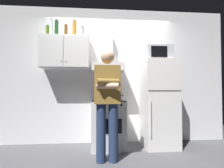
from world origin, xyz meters
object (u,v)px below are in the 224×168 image
object	(u,v)px
bottle_canister_steel	(82,32)
upper_cabinet	(66,53)
person_standing	(107,100)
bottle_wine_green	(57,29)
cooking_pot	(116,97)
bottle_vodka_clear	(51,28)
range_hood	(108,61)
microwave	(158,54)
bottle_beer_brown	(66,31)
refrigerator	(159,103)
bottle_liquor_amber	(74,29)
stove_oven	(108,124)
bottle_olive_oil	(48,31)

from	to	relation	value
bottle_canister_steel	upper_cabinet	bearing A→B (deg)	179.79
person_standing	bottle_wine_green	bearing A→B (deg)	140.90
cooking_pot	bottle_vodka_clear	world-z (taller)	bottle_vodka_clear
upper_cabinet	range_hood	bearing A→B (deg)	0.09
microwave	bottle_wine_green	distance (m)	1.99
person_standing	bottle_beer_brown	xyz separation A→B (m)	(-0.74, 0.71, 1.26)
upper_cabinet	bottle_wine_green	distance (m)	0.50
range_hood	cooking_pot	world-z (taller)	range_hood
bottle_vodka_clear	cooking_pot	bearing A→B (deg)	-10.33
upper_cabinet	refrigerator	world-z (taller)	upper_cabinet
range_hood	microwave	world-z (taller)	range_hood
refrigerator	range_hood	bearing A→B (deg)	172.45
range_hood	bottle_wine_green	distance (m)	1.15
person_standing	bottle_liquor_amber	xyz separation A→B (m)	(-0.59, 0.75, 1.31)
bottle_wine_green	bottle_beer_brown	xyz separation A→B (m)	(0.18, -0.04, -0.05)
refrigerator	stove_oven	bearing A→B (deg)	-179.96
bottle_wine_green	bottle_liquor_amber	bearing A→B (deg)	-0.76
stove_oven	person_standing	distance (m)	0.77
bottle_vodka_clear	stove_oven	bearing A→B (deg)	-5.28
person_standing	bottle_vodka_clear	distance (m)	1.80
bottle_canister_steel	bottle_vodka_clear	distance (m)	0.57
refrigerator	cooking_pot	bearing A→B (deg)	-171.68
bottle_wine_green	bottle_canister_steel	distance (m)	0.49
bottle_canister_steel	range_hood	bearing A→B (deg)	0.28
bottle_wine_green	bottle_vodka_clear	distance (m)	0.10
microwave	bottle_beer_brown	xyz separation A→B (m)	(-1.74, 0.09, 0.42)
microwave	bottle_olive_oil	distance (m)	2.14
refrigerator	bottle_olive_oil	distance (m)	2.50
bottle_olive_oil	bottle_vodka_clear	bearing A→B (deg)	-34.88
refrigerator	person_standing	xyz separation A→B (m)	(-1.00, -0.61, 0.10)
stove_oven	range_hood	distance (m)	1.17
bottle_liquor_amber	refrigerator	bearing A→B (deg)	-5.11
range_hood	cooking_pot	bearing A→B (deg)	-62.12
microwave	bottle_olive_oil	world-z (taller)	bottle_olive_oil
microwave	bottle_beer_brown	distance (m)	1.80
upper_cabinet	bottle_wine_green	size ratio (longest dim) A/B	2.66
upper_cabinet	cooking_pot	xyz separation A→B (m)	(0.93, -0.24, -0.83)
stove_oven	microwave	distance (m)	1.62
range_hood	bottle_canister_steel	xyz separation A→B (m)	(-0.49, -0.00, 0.55)
bottle_vodka_clear	bottle_olive_oil	world-z (taller)	bottle_vodka_clear
bottle_liquor_amber	range_hood	bearing A→B (deg)	-1.47
upper_cabinet	bottle_liquor_amber	world-z (taller)	bottle_liquor_amber
microwave	cooking_pot	size ratio (longest dim) A/B	1.78
bottle_liquor_amber	bottle_vodka_clear	distance (m)	0.42
stove_oven	person_standing	bearing A→B (deg)	-94.72
upper_cabinet	bottle_vodka_clear	world-z (taller)	bottle_vodka_clear
bottle_liquor_amber	bottle_wine_green	bearing A→B (deg)	179.24
bottle_vodka_clear	bottle_beer_brown	bearing A→B (deg)	2.02
microwave	person_standing	bearing A→B (deg)	-148.00
bottle_beer_brown	stove_oven	bearing A→B (deg)	-7.73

